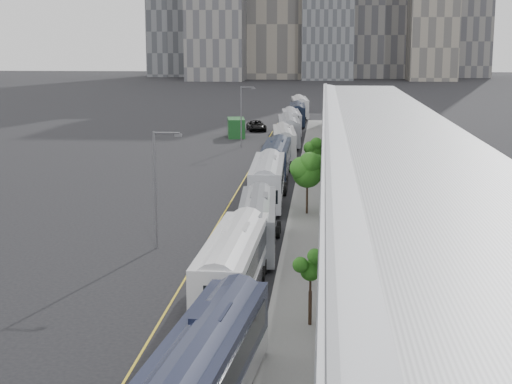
# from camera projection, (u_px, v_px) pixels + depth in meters

# --- Properties ---
(sidewalk) EXTENTS (10.00, 170.00, 0.12)m
(sidewalk) POSITION_uv_depth(u_px,v_px,m) (350.00, 224.00, 62.20)
(sidewalk) COLOR gray
(sidewalk) RESTS_ON ground
(lane_line) EXTENTS (0.12, 160.00, 0.02)m
(lane_line) POSITION_uv_depth(u_px,v_px,m) (219.00, 222.00, 63.10)
(lane_line) COLOR gold
(lane_line) RESTS_ON ground
(depot) EXTENTS (12.45, 160.40, 7.20)m
(depot) POSITION_uv_depth(u_px,v_px,m) (402.00, 182.00, 61.22)
(depot) COLOR gray
(depot) RESTS_ON ground
(bus_1) EXTENTS (3.84, 13.23, 3.81)m
(bus_1) POSITION_uv_depth(u_px,v_px,m) (206.00, 379.00, 29.88)
(bus_1) COLOR black
(bus_1) RESTS_ON ground
(bus_2) EXTENTS (3.00, 13.45, 3.91)m
(bus_2) POSITION_uv_depth(u_px,v_px,m) (233.00, 272.00, 43.76)
(bus_2) COLOR white
(bus_2) RESTS_ON ground
(bus_3) EXTENTS (3.22, 12.56, 3.63)m
(bus_3) POSITION_uv_depth(u_px,v_px,m) (257.00, 228.00, 54.65)
(bus_3) COLOR slate
(bus_3) RESTS_ON ground
(bus_4) EXTENTS (3.22, 13.87, 4.03)m
(bus_4) POSITION_uv_depth(u_px,v_px,m) (268.00, 185.00, 70.38)
(bus_4) COLOR silver
(bus_4) RESTS_ON ground
(bus_5) EXTENTS (2.95, 13.26, 3.87)m
(bus_5) POSITION_uv_depth(u_px,v_px,m) (276.00, 162.00, 84.17)
(bus_5) COLOR #151D30
(bus_5) RESTS_ON ground
(bus_6) EXTENTS (3.66, 13.36, 3.86)m
(bus_6) POSITION_uv_depth(u_px,v_px,m) (284.00, 145.00, 98.68)
(bus_6) COLOR #B3B4B6
(bus_6) RESTS_ON ground
(bus_7) EXTENTS (3.82, 14.20, 4.10)m
(bus_7) POSITION_uv_depth(u_px,v_px,m) (289.00, 133.00, 110.97)
(bus_7) COLOR gray
(bus_7) RESTS_ON ground
(bus_8) EXTENTS (3.71, 13.34, 3.85)m
(bus_8) POSITION_uv_depth(u_px,v_px,m) (291.00, 124.00, 124.37)
(bus_8) COLOR #A6A7B0
(bus_8) RESTS_ON ground
(bus_9) EXTENTS (3.21, 13.37, 3.88)m
(bus_9) POSITION_uv_depth(u_px,v_px,m) (297.00, 116.00, 137.41)
(bus_9) COLOR black
(bus_9) RESTS_ON ground
(bus_10) EXTENTS (3.89, 14.10, 4.07)m
(bus_10) POSITION_uv_depth(u_px,v_px,m) (300.00, 109.00, 151.60)
(bus_10) COLOR silver
(bus_10) RESTS_ON ground
(tree_1) EXTENTS (1.07, 1.07, 3.66)m
(tree_1) POSITION_uv_depth(u_px,v_px,m) (311.00, 270.00, 39.33)
(tree_1) COLOR black
(tree_1) RESTS_ON ground
(tree_2) EXTENTS (2.57, 2.57, 5.27)m
(tree_2) POSITION_uv_depth(u_px,v_px,m) (307.00, 168.00, 65.22)
(tree_2) COLOR black
(tree_2) RESTS_ON ground
(tree_3) EXTENTS (1.88, 1.88, 3.81)m
(tree_3) POSITION_uv_depth(u_px,v_px,m) (315.00, 149.00, 85.76)
(tree_3) COLOR black
(tree_3) RESTS_ON ground
(street_lamp_near) EXTENTS (2.04, 0.22, 8.27)m
(street_lamp_near) POSITION_uv_depth(u_px,v_px,m) (158.00, 181.00, 54.23)
(street_lamp_near) COLOR #59595E
(street_lamp_near) RESTS_ON ground
(street_lamp_far) EXTENTS (2.04, 0.22, 8.39)m
(street_lamp_far) POSITION_uv_depth(u_px,v_px,m) (243.00, 112.00, 107.80)
(street_lamp_far) COLOR #59595E
(street_lamp_far) RESTS_ON ground
(shipping_container) EXTENTS (3.32, 6.09, 2.88)m
(shipping_container) POSITION_uv_depth(u_px,v_px,m) (236.00, 128.00, 120.36)
(shipping_container) COLOR #14411A
(shipping_container) RESTS_ON ground
(suv) EXTENTS (4.03, 6.50, 1.68)m
(suv) POSITION_uv_depth(u_px,v_px,m) (256.00, 126.00, 129.08)
(suv) COLOR black
(suv) RESTS_ON ground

